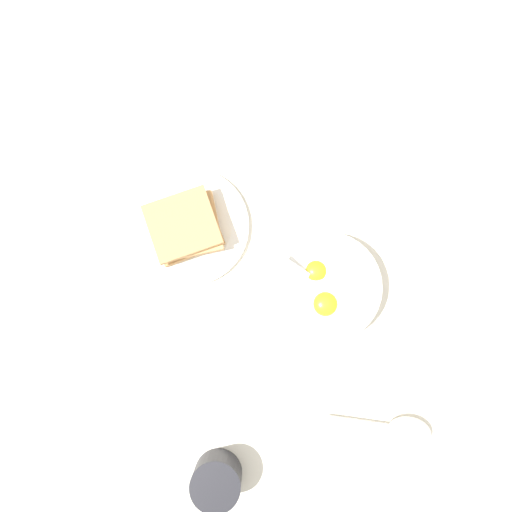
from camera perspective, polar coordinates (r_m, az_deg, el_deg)
name	(u,v)px	position (r m, az deg, el deg)	size (l,w,h in m)	color
ground_plane	(308,324)	(0.83, 5.97, -7.69)	(3.00, 3.00, 0.00)	silver
egg_bowl	(325,287)	(0.81, 7.88, -3.55)	(0.17, 0.17, 0.08)	white
toast_plate	(190,226)	(0.84, -7.60, 3.36)	(0.20, 0.20, 0.01)	white
toast_sandwich	(185,227)	(0.81, -8.17, 3.35)	(0.12, 0.12, 0.05)	tan
soup_spoon	(400,432)	(0.87, 16.17, -18.72)	(0.17, 0.08, 0.03)	white
drinking_cup	(217,481)	(0.84, -4.52, -24.21)	(0.08, 0.08, 0.07)	black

